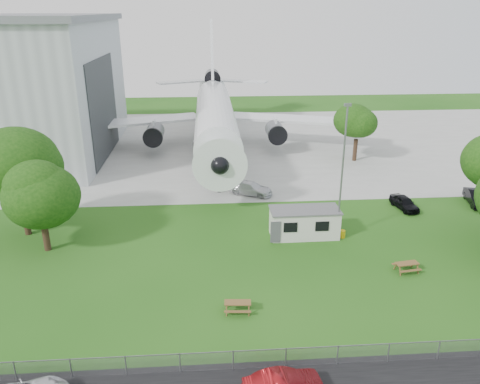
{
  "coord_description": "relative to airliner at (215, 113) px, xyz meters",
  "views": [
    {
      "loc": [
        -3.13,
        -30.61,
        19.17
      ],
      "look_at": [
        -0.37,
        8.0,
        4.0
      ],
      "focal_mm": 35.0,
      "sensor_mm": 36.0,
      "label": 1
    }
  ],
  "objects": [
    {
      "name": "fence",
      "position": [
        2.0,
        -45.36,
        -5.27
      ],
      "size": [
        58.0,
        0.04,
        1.3
      ],
      "primitive_type": "cube",
      "color": "gray",
      "rests_on": "ground"
    },
    {
      "name": "tree_west_big",
      "position": [
        -17.7,
        -26.79,
        1.32
      ],
      "size": [
        7.89,
        7.89,
        10.55
      ],
      "color": "#382619",
      "rests_on": "ground"
    },
    {
      "name": "tree_west_small",
      "position": [
        -14.98,
        -30.0,
        -0.14
      ],
      "size": [
        6.35,
        6.35,
        8.32
      ],
      "color": "#382619",
      "rests_on": "ground"
    },
    {
      "name": "concrete_apron",
      "position": [
        2.0,
        2.14,
        -5.25
      ],
      "size": [
        120.0,
        46.0,
        0.03
      ],
      "primitive_type": "cube",
      "color": "#B7B7B2",
      "rests_on": "ground"
    },
    {
      "name": "tree_far_apron",
      "position": [
        18.66,
        -7.1,
        -0.13
      ],
      "size": [
        5.75,
        5.75,
        8.03
      ],
      "color": "#382619",
      "rests_on": "ground"
    },
    {
      "name": "picnic_east",
      "position": [
        14.12,
        -35.64,
        -5.27
      ],
      "size": [
        1.99,
        1.74,
        0.76
      ],
      "primitive_type": null,
      "rotation": [
        0.0,
        0.0,
        0.14
      ],
      "color": "brown",
      "rests_on": "ground"
    },
    {
      "name": "ground",
      "position": [
        2.0,
        -35.86,
        -5.27
      ],
      "size": [
        160.0,
        160.0,
        0.0
      ],
      "primitive_type": "plane",
      "color": "#336B1E"
    },
    {
      "name": "car_apron_van",
      "position": [
        3.45,
        -18.49,
        -4.55
      ],
      "size": [
        5.32,
        3.99,
        1.43
      ],
      "primitive_type": "imported",
      "rotation": [
        0.0,
        0.0,
        1.11
      ],
      "color": "silver",
      "rests_on": "ground"
    },
    {
      "name": "car_ne_sedan",
      "position": [
        26.82,
        -22.97,
        -4.53
      ],
      "size": [
        2.57,
        4.73,
        1.48
      ],
      "primitive_type": "imported",
      "rotation": [
        0.0,
        0.0,
        -0.24
      ],
      "color": "black",
      "rests_on": "ground"
    },
    {
      "name": "car_ne_hatch",
      "position": [
        18.84,
        -23.61,
        -4.61
      ],
      "size": [
        2.21,
        4.09,
        1.32
      ],
      "primitive_type": "imported",
      "rotation": [
        0.0,
        0.0,
        0.18
      ],
      "color": "black",
      "rests_on": "ground"
    },
    {
      "name": "airliner",
      "position": [
        0.0,
        0.0,
        0.0
      ],
      "size": [
        46.36,
        47.73,
        17.69
      ],
      "color": "white",
      "rests_on": "ground"
    },
    {
      "name": "site_cabin",
      "position": [
        7.36,
        -28.93,
        -3.96
      ],
      "size": [
        6.77,
        2.77,
        2.62
      ],
      "color": "silver",
      "rests_on": "ground"
    },
    {
      "name": "lamp_mast",
      "position": [
        10.2,
        -29.66,
        0.73
      ],
      "size": [
        0.16,
        0.16,
        12.0
      ],
      "primitive_type": "cylinder",
      "color": "slate",
      "rests_on": "ground"
    },
    {
      "name": "picnic_west",
      "position": [
        0.61,
        -39.9,
        -5.27
      ],
      "size": [
        1.91,
        1.63,
        0.76
      ],
      "primitive_type": null,
      "rotation": [
        0.0,
        0.0,
        -0.08
      ],
      "color": "brown",
      "rests_on": "ground"
    }
  ]
}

